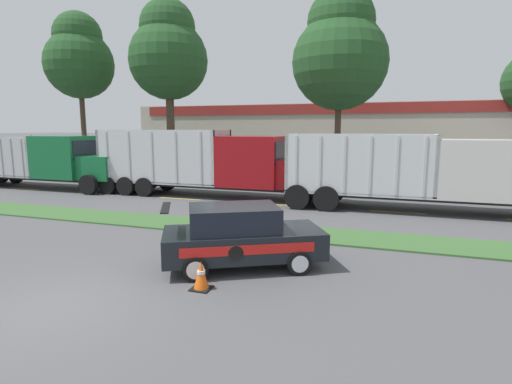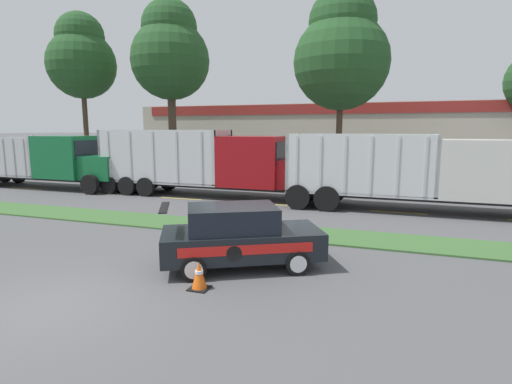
% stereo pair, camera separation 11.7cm
% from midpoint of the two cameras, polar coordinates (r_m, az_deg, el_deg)
% --- Properties ---
extents(ground_plane, '(600.00, 600.00, 0.00)m').
position_cam_midpoint_polar(ground_plane, '(9.53, -27.04, -14.48)').
color(ground_plane, '#515154').
extents(grass_verge, '(120.00, 2.06, 0.06)m').
position_cam_midpoint_polar(grass_verge, '(15.20, -7.09, -4.80)').
color(grass_verge, '#3D6633').
rests_on(grass_verge, ground_plane).
extents(centre_line_2, '(2.40, 0.14, 0.01)m').
position_cam_midpoint_polar(centre_line_2, '(28.28, -30.33, 0.39)').
color(centre_line_2, yellow).
rests_on(centre_line_2, ground_plane).
extents(centre_line_3, '(2.40, 0.14, 0.01)m').
position_cam_midpoint_polar(centre_line_3, '(24.48, -21.98, -0.19)').
color(centre_line_3, yellow).
rests_on(centre_line_3, ground_plane).
extents(centre_line_4, '(2.40, 0.14, 0.01)m').
position_cam_midpoint_polar(centre_line_4, '(21.39, -10.90, -0.94)').
color(centre_line_4, yellow).
rests_on(centre_line_4, ground_plane).
extents(centre_line_5, '(2.40, 0.14, 0.01)m').
position_cam_midpoint_polar(centre_line_5, '(19.34, 3.18, -1.84)').
color(centre_line_5, yellow).
rests_on(centre_line_5, ground_plane).
extents(centre_line_6, '(2.40, 0.14, 0.01)m').
position_cam_midpoint_polar(centre_line_6, '(18.68, 19.38, -2.73)').
color(centre_line_6, yellow).
rests_on(centre_line_6, ground_plane).
extents(dump_truck_lead, '(12.66, 2.62, 3.58)m').
position_cam_midpoint_polar(dump_truck_lead, '(21.27, -4.33, 3.72)').
color(dump_truck_lead, black).
rests_on(dump_truck_lead, ground_plane).
extents(dump_truck_trail, '(11.12, 2.63, 3.28)m').
position_cam_midpoint_polar(dump_truck_trail, '(27.26, -26.97, 3.87)').
color(dump_truck_trail, black).
rests_on(dump_truck_trail, ground_plane).
extents(dump_truck_far_right, '(12.06, 2.73, 3.43)m').
position_cam_midpoint_polar(dump_truck_far_right, '(19.01, 25.87, 2.19)').
color(dump_truck_far_right, black).
rests_on(dump_truck_far_right, ground_plane).
extents(rally_car, '(4.52, 3.58, 1.69)m').
position_cam_midpoint_polar(rally_car, '(10.62, -2.56, -6.28)').
color(rally_car, black).
rests_on(rally_car, ground_plane).
extents(traffic_cone, '(0.45, 0.45, 0.66)m').
position_cam_midpoint_polar(traffic_cone, '(9.41, -8.20, -11.74)').
color(traffic_cone, black).
rests_on(traffic_cone, ground_plane).
extents(store_building_backdrop, '(40.93, 12.10, 5.66)m').
position_cam_midpoint_polar(store_building_backdrop, '(38.29, 16.12, 7.46)').
color(store_building_backdrop, '#BCB29E').
rests_on(store_building_backdrop, ground_plane).
extents(tree_behind_centre, '(5.66, 5.66, 12.80)m').
position_cam_midpoint_polar(tree_behind_centre, '(31.07, -12.54, 18.89)').
color(tree_behind_centre, '#473828').
rests_on(tree_behind_centre, ground_plane).
extents(tree_behind_right, '(5.70, 5.70, 11.86)m').
position_cam_midpoint_polar(tree_behind_right, '(25.67, 11.79, 18.94)').
color(tree_behind_right, '#473828').
rests_on(tree_behind_right, ground_plane).
extents(tree_behind_far_right, '(5.16, 5.16, 12.39)m').
position_cam_midpoint_polar(tree_behind_far_right, '(34.89, -24.05, 17.13)').
color(tree_behind_far_right, '#473828').
rests_on(tree_behind_far_right, ground_plane).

